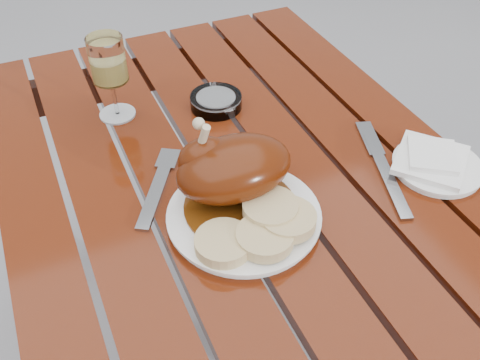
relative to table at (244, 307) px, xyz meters
name	(u,v)px	position (x,y,z in m)	size (l,w,h in m)	color
table	(244,307)	(0.00, 0.00, 0.00)	(0.80, 1.20, 0.75)	#65220C
dinner_plate	(244,216)	(-0.04, -0.08, 0.38)	(0.25, 0.25, 0.02)	white
roast_duck	(230,169)	(-0.04, -0.03, 0.44)	(0.19, 0.19, 0.14)	#532809
bread_dumplings	(262,227)	(-0.03, -0.13, 0.41)	(0.19, 0.13, 0.03)	#CFB47E
wine_glass	(111,78)	(-0.15, 0.29, 0.46)	(0.07, 0.07, 0.17)	#CDBA5D
side_plate	(437,167)	(0.33, -0.11, 0.38)	(0.16, 0.16, 0.01)	white
napkin	(431,160)	(0.32, -0.10, 0.39)	(0.13, 0.12, 0.01)	white
ashtray	(216,101)	(0.04, 0.23, 0.39)	(0.11, 0.11, 0.03)	#B2B7BC
fork	(156,190)	(-0.15, 0.04, 0.38)	(0.02, 0.19, 0.01)	gray
knife	(386,174)	(0.24, -0.08, 0.38)	(0.02, 0.23, 0.01)	gray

